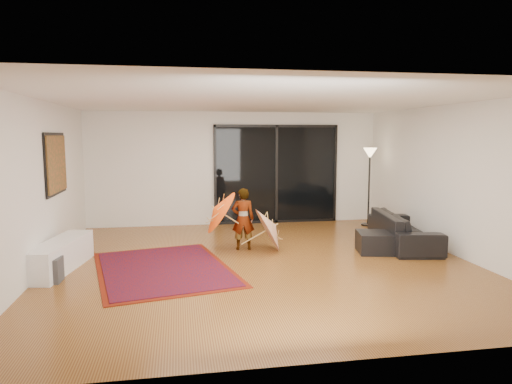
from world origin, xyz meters
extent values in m
plane|color=#8E5D26|center=(0.00, 0.00, 0.00)|extent=(7.00, 7.00, 0.00)
plane|color=white|center=(0.00, 0.00, 2.70)|extent=(7.00, 7.00, 0.00)
plane|color=silver|center=(0.00, 3.50, 1.35)|extent=(7.00, 0.00, 7.00)
plane|color=silver|center=(0.00, -3.50, 1.35)|extent=(7.00, 0.00, 7.00)
plane|color=silver|center=(-3.50, 0.00, 1.35)|extent=(0.00, 7.00, 7.00)
plane|color=silver|center=(3.50, 0.00, 1.35)|extent=(0.00, 7.00, 7.00)
cube|color=black|center=(1.00, 3.47, 1.20)|extent=(3.00, 0.04, 2.40)
cube|color=black|center=(1.00, 3.45, 2.37)|extent=(3.06, 0.06, 0.06)
cube|color=black|center=(1.00, 3.45, 0.03)|extent=(3.06, 0.06, 0.06)
cube|color=black|center=(1.00, 3.45, 1.20)|extent=(0.06, 0.06, 2.40)
cube|color=black|center=(-3.48, 1.00, 1.65)|extent=(0.02, 1.28, 1.08)
cube|color=#1A4321|center=(-3.46, 1.00, 1.65)|extent=(0.03, 1.18, 0.98)
cube|color=white|center=(-3.25, 0.10, 0.24)|extent=(0.73, 1.77, 0.48)
cube|color=#424244|center=(-3.25, -0.51, 0.18)|extent=(0.33, 0.33, 0.36)
cube|color=#5F1508|center=(-1.63, -0.12, 0.01)|extent=(2.55, 3.17, 0.01)
cube|color=#690A0A|center=(-1.63, -0.12, 0.01)|extent=(2.36, 2.98, 0.02)
imported|color=black|center=(2.95, 0.73, 0.32)|extent=(1.20, 2.29, 0.64)
cube|color=black|center=(2.20, 0.31, 0.19)|extent=(0.78, 0.78, 0.37)
cylinder|color=black|center=(3.10, 2.74, 0.02)|extent=(0.32, 0.32, 0.03)
cylinder|color=black|center=(3.10, 2.74, 0.85)|extent=(0.04, 0.04, 1.71)
cone|color=#FFD899|center=(3.10, 2.74, 1.73)|extent=(0.32, 0.32, 0.25)
imported|color=#999999|center=(-0.19, 0.94, 0.58)|extent=(0.44, 0.30, 1.17)
cone|color=#FF500D|center=(-0.74, 0.89, 0.73)|extent=(0.64, 0.89, 0.83)
cylinder|color=tan|center=(-0.74, 0.89, 0.40)|extent=(0.43, 0.02, 0.30)
cylinder|color=tan|center=(-0.74, 0.89, 0.84)|extent=(0.05, 0.02, 0.05)
cone|color=beige|center=(0.41, 0.79, 0.51)|extent=(0.58, 0.89, 0.87)
cylinder|color=tan|center=(0.41, 0.79, 0.13)|extent=(0.50, 0.02, 0.28)
cylinder|color=tan|center=(0.41, 0.79, 0.62)|extent=(0.06, 0.02, 0.04)
camera|label=1|loc=(-1.36, -7.41, 2.14)|focal=32.00mm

